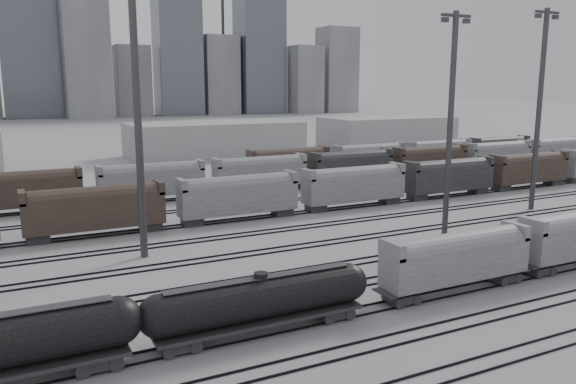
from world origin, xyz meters
name	(u,v)px	position (x,y,z in m)	size (l,w,h in m)	color
ground	(487,291)	(0.00, 0.00, 0.00)	(900.00, 900.00, 0.00)	#A9A9AE
tracks	(365,239)	(0.00, 17.50, 0.08)	(220.00, 71.50, 0.16)	black
tank_car_b	(261,300)	(-19.71, 1.00, 2.36)	(16.48, 2.75, 4.07)	black
hopper_car_a	(457,256)	(-2.53, 1.00, 2.99)	(13.55, 2.69, 4.85)	black
light_mast_b	(137,104)	(-22.95, 21.88, 14.76)	(4.45, 0.71, 27.83)	#37373A
light_mast_c	(450,121)	(8.30, 14.27, 12.76)	(3.85, 0.62, 24.05)	#37373A
light_mast_d	(539,106)	(28.84, 20.12, 13.90)	(4.19, 0.67, 26.21)	#37373A
bg_string_near	(354,187)	(8.00, 32.00, 2.80)	(151.00, 3.00, 5.60)	gray
bg_string_mid	(352,167)	(18.00, 48.00, 2.80)	(151.00, 3.00, 5.60)	black
bg_string_far	(405,157)	(35.50, 56.00, 2.80)	(66.00, 3.00, 5.60)	#44322B
warehouse_mid	(215,139)	(10.00, 95.00, 4.00)	(40.00, 18.00, 8.00)	#A6A6A9
warehouse_right	(387,132)	(60.00, 95.00, 4.00)	(35.00, 18.00, 8.00)	#A6A6A9
skyline	(96,50)	(10.84, 280.00, 34.73)	(316.00, 22.40, 95.00)	#9A9A9D
crane_left	(6,5)	(-28.74, 305.00, 57.39)	(42.00, 1.80, 100.00)	#37373A
crane_right	(225,18)	(91.26, 305.00, 57.39)	(42.00, 1.80, 100.00)	#37373A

